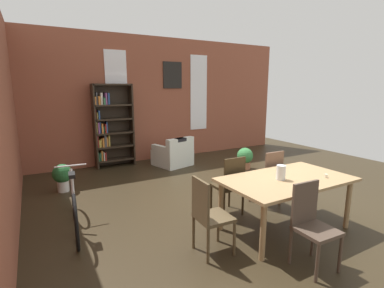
# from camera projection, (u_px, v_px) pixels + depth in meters

# --- Properties ---
(ground_plane) EXTENTS (10.00, 10.00, 0.00)m
(ground_plane) POSITION_uv_depth(u_px,v_px,m) (251.00, 205.00, 4.91)
(ground_plane) COLOR #2E2516
(back_wall_brick) EXTENTS (7.92, 0.12, 3.31)m
(back_wall_brick) POSITION_uv_depth(u_px,v_px,m) (160.00, 99.00, 7.93)
(back_wall_brick) COLOR brown
(back_wall_brick) RESTS_ON ground
(window_pane_0) EXTENTS (0.55, 0.02, 2.15)m
(window_pane_0) POSITION_uv_depth(u_px,v_px,m) (117.00, 94.00, 7.25)
(window_pane_0) COLOR white
(window_pane_1) EXTENTS (0.55, 0.02, 2.15)m
(window_pane_1) POSITION_uv_depth(u_px,v_px,m) (199.00, 93.00, 8.42)
(window_pane_1) COLOR white
(dining_table) EXTENTS (1.81, 1.04, 0.75)m
(dining_table) POSITION_uv_depth(u_px,v_px,m) (286.00, 184.00, 3.96)
(dining_table) COLOR #9F7D53
(dining_table) RESTS_ON ground
(vase_on_table) EXTENTS (0.12, 0.12, 0.20)m
(vase_on_table) POSITION_uv_depth(u_px,v_px,m) (281.00, 172.00, 3.87)
(vase_on_table) COLOR silver
(vase_on_table) RESTS_ON dining_table
(tealight_candle_0) EXTENTS (0.04, 0.04, 0.05)m
(tealight_candle_0) POSITION_uv_depth(u_px,v_px,m) (326.00, 176.00, 3.97)
(tealight_candle_0) COLOR silver
(tealight_candle_0) RESTS_ON dining_table
(tealight_candle_1) EXTENTS (0.04, 0.04, 0.03)m
(tealight_candle_1) POSITION_uv_depth(u_px,v_px,m) (279.00, 179.00, 3.87)
(tealight_candle_1) COLOR silver
(tealight_candle_1) RESTS_ON dining_table
(dining_chair_head_left) EXTENTS (0.42, 0.42, 0.95)m
(dining_chair_head_left) POSITION_uv_depth(u_px,v_px,m) (209.00, 214.00, 3.38)
(dining_chair_head_left) COLOR brown
(dining_chair_head_left) RESTS_ON ground
(dining_chair_near_left) EXTENTS (0.42, 0.42, 0.95)m
(dining_chair_near_left) POSITION_uv_depth(u_px,v_px,m) (312.00, 223.00, 3.16)
(dining_chair_near_left) COLOR #48392E
(dining_chair_near_left) RESTS_ON ground
(dining_chair_far_right) EXTENTS (0.40, 0.40, 0.95)m
(dining_chair_far_right) POSITION_uv_depth(u_px,v_px,m) (269.00, 176.00, 4.82)
(dining_chair_far_right) COLOR brown
(dining_chair_far_right) RESTS_ON ground
(dining_chair_far_left) EXTENTS (0.41, 0.41, 0.95)m
(dining_chair_far_left) POSITION_uv_depth(u_px,v_px,m) (230.00, 184.00, 4.43)
(dining_chair_far_left) COLOR #332715
(dining_chair_far_left) RESTS_ON ground
(bookshelf_tall) EXTENTS (0.97, 0.33, 2.07)m
(bookshelf_tall) POSITION_uv_depth(u_px,v_px,m) (110.00, 125.00, 7.12)
(bookshelf_tall) COLOR #2D2319
(bookshelf_tall) RESTS_ON ground
(armchair_white) EXTENTS (0.97, 0.97, 0.75)m
(armchair_white) POSITION_uv_depth(u_px,v_px,m) (173.00, 155.00, 7.35)
(armchair_white) COLOR silver
(armchair_white) RESTS_ON ground
(bicycle_second) EXTENTS (0.44, 1.70, 0.90)m
(bicycle_second) POSITION_uv_depth(u_px,v_px,m) (74.00, 206.00, 3.99)
(bicycle_second) COLOR black
(bicycle_second) RESTS_ON ground
(potted_plant_by_shelf) EXTENTS (0.39, 0.39, 0.53)m
(potted_plant_by_shelf) POSITION_uv_depth(u_px,v_px,m) (245.00, 157.00, 7.04)
(potted_plant_by_shelf) COLOR #9E6042
(potted_plant_by_shelf) RESTS_ON ground
(potted_plant_corner) EXTENTS (0.36, 0.36, 0.54)m
(potted_plant_corner) POSITION_uv_depth(u_px,v_px,m) (62.00, 176.00, 5.48)
(potted_plant_corner) COLOR silver
(potted_plant_corner) RESTS_ON ground
(framed_picture) EXTENTS (0.56, 0.03, 0.72)m
(framed_picture) POSITION_uv_depth(u_px,v_px,m) (173.00, 75.00, 7.91)
(framed_picture) COLOR black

